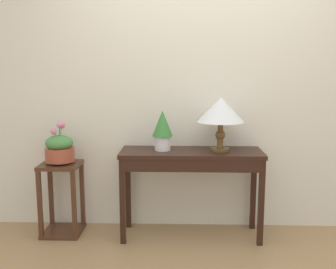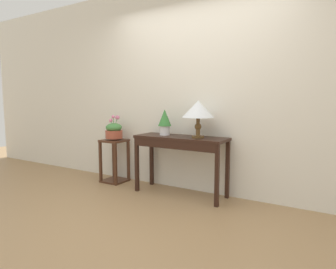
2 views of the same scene
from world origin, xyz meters
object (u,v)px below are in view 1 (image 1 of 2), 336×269
object	(u,v)px
pedestal_stand_left	(62,199)
planter_bowl_wide	(60,148)
console_table	(191,164)
table_lamp	(221,111)
potted_plant_on_console	(162,128)

from	to	relation	value
pedestal_stand_left	planter_bowl_wide	world-z (taller)	planter_bowl_wide
console_table	planter_bowl_wide	distance (m)	1.14
console_table	pedestal_stand_left	distance (m)	1.19
table_lamp	potted_plant_on_console	distance (m)	0.51
console_table	pedestal_stand_left	world-z (taller)	console_table
console_table	table_lamp	world-z (taller)	table_lamp
potted_plant_on_console	console_table	bearing A→B (deg)	-8.17
table_lamp	potted_plant_on_console	world-z (taller)	table_lamp
console_table	planter_bowl_wide	size ratio (longest dim) A/B	3.30
potted_plant_on_console	pedestal_stand_left	world-z (taller)	potted_plant_on_console
table_lamp	console_table	bearing A→B (deg)	-174.35
console_table	table_lamp	xyz separation A→B (m)	(0.24, 0.02, 0.45)
console_table	potted_plant_on_console	size ratio (longest dim) A/B	3.54
console_table	planter_bowl_wide	xyz separation A→B (m)	(-1.14, 0.05, 0.12)
table_lamp	pedestal_stand_left	xyz separation A→B (m)	(-1.38, 0.02, -0.78)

